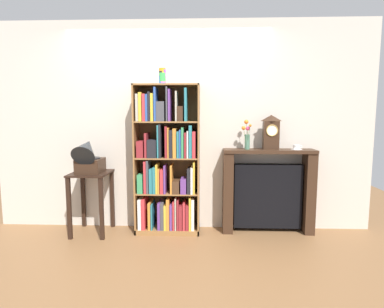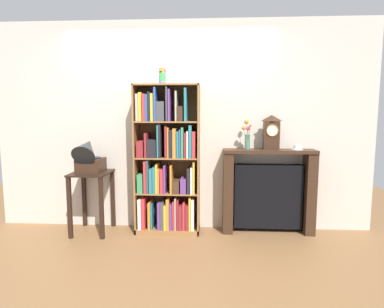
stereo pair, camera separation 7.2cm
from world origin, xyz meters
name	(u,v)px [view 1 (the left image)]	position (x,y,z in m)	size (l,w,h in m)	color
ground_plane	(167,235)	(0.00, 0.00, -0.01)	(7.79, 6.40, 0.02)	brown
wall_back	(181,126)	(0.15, 0.32, 1.31)	(4.79, 0.08, 2.61)	beige
bookshelf	(166,167)	(-0.01, 0.10, 0.82)	(0.78, 0.34, 1.81)	olive
cup_stack	(162,76)	(-0.05, 0.11, 1.91)	(0.08, 0.08, 0.19)	blue
side_table_left	(91,189)	(-0.93, 0.03, 0.54)	(0.45, 0.51, 0.76)	black
gramophone	(88,156)	(-0.93, -0.03, 0.97)	(0.29, 0.46, 0.50)	#382316
fireplace_mantel	(268,191)	(1.24, 0.17, 0.51)	(1.11, 0.27, 1.04)	#382316
mantel_clock	(271,132)	(1.25, 0.14, 1.24)	(0.18, 0.13, 0.42)	#382316
flower_vase	(247,136)	(0.97, 0.14, 1.20)	(0.11, 0.12, 0.36)	#4C7A60
teacup_with_saucer	(297,147)	(1.57, 0.15, 1.06)	(0.14, 0.14, 0.06)	white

